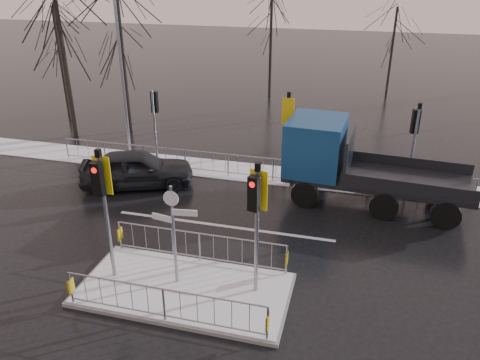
% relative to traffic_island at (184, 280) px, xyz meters
% --- Properties ---
extents(ground, '(120.00, 120.00, 0.00)m').
position_rel_traffic_island_xyz_m(ground, '(0.01, -0.01, -0.39)').
color(ground, black).
rests_on(ground, ground).
extents(snow_verge, '(30.00, 2.00, 0.04)m').
position_rel_traffic_island_xyz_m(snow_verge, '(0.01, 8.59, -0.37)').
color(snow_verge, white).
rests_on(snow_verge, ground).
extents(lane_markings, '(8.00, 11.38, 0.01)m').
position_rel_traffic_island_xyz_m(lane_markings, '(0.01, -0.34, -0.39)').
color(lane_markings, silver).
rests_on(lane_markings, ground).
extents(traffic_island, '(6.00, 3.04, 4.15)m').
position_rel_traffic_island_xyz_m(traffic_island, '(0.00, 0.00, 0.00)').
color(traffic_island, slate).
rests_on(traffic_island, ground).
extents(far_kerb_fixtures, '(18.00, 0.65, 3.83)m').
position_rel_traffic_island_xyz_m(far_kerb_fixtures, '(0.31, 8.08, 0.63)').
color(far_kerb_fixtures, gray).
rests_on(far_kerb_fixtures, ground).
extents(car_far_lane, '(4.96, 3.43, 1.57)m').
position_rel_traffic_island_xyz_m(car_far_lane, '(-4.40, 6.09, 0.39)').
color(car_far_lane, black).
rests_on(car_far_lane, ground).
extents(flatbed_truck, '(7.07, 3.02, 3.20)m').
position_rel_traffic_island_xyz_m(flatbed_truck, '(3.80, 7.04, 1.31)').
color(flatbed_truck, black).
rests_on(flatbed_truck, ground).
extents(tree_near_a, '(4.75, 4.75, 8.97)m').
position_rel_traffic_island_xyz_m(tree_near_a, '(-10.49, 10.99, 5.72)').
color(tree_near_a, black).
rests_on(tree_near_a, ground).
extents(tree_near_b, '(4.00, 4.00, 7.55)m').
position_rel_traffic_island_xyz_m(tree_near_b, '(-7.99, 12.49, 4.76)').
color(tree_near_b, black).
rests_on(tree_near_b, ground).
extents(tree_near_c, '(3.50, 3.50, 6.61)m').
position_rel_traffic_island_xyz_m(tree_near_c, '(-12.49, 13.49, 4.11)').
color(tree_near_c, black).
rests_on(tree_near_c, ground).
extents(tree_far_a, '(3.75, 3.75, 7.08)m').
position_rel_traffic_island_xyz_m(tree_far_a, '(-1.99, 21.99, 4.43)').
color(tree_far_a, black).
rests_on(tree_far_a, ground).
extents(tree_far_b, '(3.25, 3.25, 6.14)m').
position_rel_traffic_island_xyz_m(tree_far_b, '(6.01, 23.99, 3.79)').
color(tree_far_b, black).
rests_on(tree_far_b, ground).
extents(street_lamp_left, '(1.25, 0.18, 8.20)m').
position_rel_traffic_island_xyz_m(street_lamp_left, '(-6.42, 9.49, 4.10)').
color(street_lamp_left, gray).
rests_on(street_lamp_left, ground).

